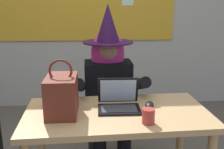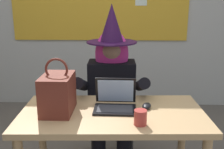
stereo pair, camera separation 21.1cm
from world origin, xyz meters
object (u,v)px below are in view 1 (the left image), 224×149
at_px(desk_main, 117,125).
at_px(person_costumed, 109,82).
at_px(coffee_mug, 148,116).
at_px(computer_mouse, 149,105).
at_px(chair_at_desk, 107,107).
at_px(laptop, 119,102).
at_px(handbag, 62,95).

xyz_separation_m(desk_main, person_costumed, (-0.03, 0.57, 0.15)).
bearing_deg(coffee_mug, computer_mouse, 77.00).
relative_size(chair_at_desk, laptop, 2.97).
bearing_deg(desk_main, computer_mouse, 16.34).
bearing_deg(handbag, laptop, 11.26).
bearing_deg(coffee_mug, desk_main, 131.99).
bearing_deg(handbag, desk_main, 2.32).
height_order(chair_at_desk, handbag, handbag).
height_order(chair_at_desk, person_costumed, person_costumed).
distance_m(chair_at_desk, coffee_mug, 0.96).
bearing_deg(coffee_mug, laptop, 121.78).
bearing_deg(coffee_mug, chair_at_desk, 103.46).
xyz_separation_m(laptop, coffee_mug, (0.16, -0.26, 0.00)).
relative_size(desk_main, computer_mouse, 12.44).
xyz_separation_m(chair_at_desk, laptop, (0.05, -0.63, 0.30)).
xyz_separation_m(chair_at_desk, computer_mouse, (0.28, -0.62, 0.26)).
bearing_deg(desk_main, chair_at_desk, 92.85).
height_order(laptop, computer_mouse, laptop).
distance_m(chair_at_desk, handbag, 0.87).
distance_m(person_costumed, handbag, 0.68).
bearing_deg(person_costumed, laptop, 3.60).
height_order(chair_at_desk, computer_mouse, chair_at_desk).
bearing_deg(desk_main, handbag, -177.68).
xyz_separation_m(chair_at_desk, coffee_mug, (0.21, -0.89, 0.30)).
bearing_deg(laptop, desk_main, -104.51).
xyz_separation_m(computer_mouse, handbag, (-0.61, -0.09, 0.12)).
bearing_deg(chair_at_desk, coffee_mug, 9.52).
distance_m(handbag, coffee_mug, 0.59).
relative_size(desk_main, laptop, 4.36).
relative_size(computer_mouse, coffee_mug, 1.09).
height_order(chair_at_desk, coffee_mug, chair_at_desk).
relative_size(person_costumed, computer_mouse, 14.01).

